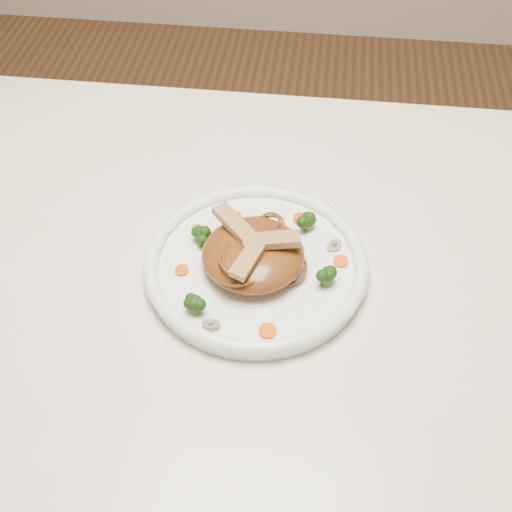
# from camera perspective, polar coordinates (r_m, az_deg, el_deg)

# --- Properties ---
(ground) EXTENTS (4.00, 4.00, 0.00)m
(ground) POSITION_cam_1_polar(r_m,az_deg,el_deg) (1.54, -1.20, -19.57)
(ground) COLOR brown
(ground) RESTS_ON ground
(table) EXTENTS (1.20, 0.80, 0.75)m
(table) POSITION_cam_1_polar(r_m,az_deg,el_deg) (0.97, -1.80, -4.31)
(table) COLOR white
(table) RESTS_ON ground
(plate) EXTENTS (0.32, 0.32, 0.02)m
(plate) POSITION_cam_1_polar(r_m,az_deg,el_deg) (0.88, -0.00, -0.97)
(plate) COLOR white
(plate) RESTS_ON table
(noodle_mound) EXTENTS (0.18, 0.18, 0.04)m
(noodle_mound) POSITION_cam_1_polar(r_m,az_deg,el_deg) (0.85, -0.26, 0.17)
(noodle_mound) COLOR brown
(noodle_mound) RESTS_ON plate
(chicken_a) EXTENTS (0.07, 0.04, 0.01)m
(chicken_a) POSITION_cam_1_polar(r_m,az_deg,el_deg) (0.83, 1.34, 1.36)
(chicken_a) COLOR tan
(chicken_a) RESTS_ON noodle_mound
(chicken_b) EXTENTS (0.06, 0.07, 0.01)m
(chicken_b) POSITION_cam_1_polar(r_m,az_deg,el_deg) (0.85, -1.89, 2.85)
(chicken_b) COLOR tan
(chicken_b) RESTS_ON noodle_mound
(chicken_c) EXTENTS (0.04, 0.07, 0.01)m
(chicken_c) POSITION_cam_1_polar(r_m,az_deg,el_deg) (0.81, -0.65, -0.18)
(chicken_c) COLOR tan
(chicken_c) RESTS_ON noodle_mound
(broccoli_0) EXTENTS (0.03, 0.03, 0.03)m
(broccoli_0) POSITION_cam_1_polar(r_m,az_deg,el_deg) (0.91, 4.48, 3.00)
(broccoli_0) COLOR #1D430E
(broccoli_0) RESTS_ON plate
(broccoli_1) EXTENTS (0.03, 0.03, 0.03)m
(broccoli_1) POSITION_cam_1_polar(r_m,az_deg,el_deg) (0.89, -4.79, 1.74)
(broccoli_1) COLOR #1D430E
(broccoli_1) RESTS_ON plate
(broccoli_2) EXTENTS (0.03, 0.03, 0.03)m
(broccoli_2) POSITION_cam_1_polar(r_m,az_deg,el_deg) (0.81, -5.32, -4.17)
(broccoli_2) COLOR #1D430E
(broccoli_2) RESTS_ON plate
(broccoli_3) EXTENTS (0.04, 0.04, 0.03)m
(broccoli_3) POSITION_cam_1_polar(r_m,az_deg,el_deg) (0.84, 6.10, -1.66)
(broccoli_3) COLOR #1D430E
(broccoli_3) RESTS_ON plate
(carrot_0) EXTENTS (0.02, 0.02, 0.00)m
(carrot_0) POSITION_cam_1_polar(r_m,az_deg,el_deg) (0.93, 3.90, 3.20)
(carrot_0) COLOR #E74908
(carrot_0) RESTS_ON plate
(carrot_1) EXTENTS (0.02, 0.02, 0.00)m
(carrot_1) POSITION_cam_1_polar(r_m,az_deg,el_deg) (0.86, -6.41, -1.23)
(carrot_1) COLOR #E74908
(carrot_1) RESTS_ON plate
(carrot_2) EXTENTS (0.02, 0.02, 0.00)m
(carrot_2) POSITION_cam_1_polar(r_m,az_deg,el_deg) (0.88, 7.29, -0.48)
(carrot_2) COLOR #E74908
(carrot_2) RESTS_ON plate
(carrot_3) EXTENTS (0.02, 0.02, 0.00)m
(carrot_3) POSITION_cam_1_polar(r_m,az_deg,el_deg) (0.93, -1.79, 3.41)
(carrot_3) COLOR #E74908
(carrot_3) RESTS_ON plate
(carrot_4) EXTENTS (0.03, 0.03, 0.00)m
(carrot_4) POSITION_cam_1_polar(r_m,az_deg,el_deg) (0.80, 1.01, -6.48)
(carrot_4) COLOR #E74908
(carrot_4) RESTS_ON plate
(mushroom_0) EXTENTS (0.03, 0.03, 0.01)m
(mushroom_0) POSITION_cam_1_polar(r_m,az_deg,el_deg) (0.81, -3.91, -5.93)
(mushroom_0) COLOR tan
(mushroom_0) RESTS_ON plate
(mushroom_1) EXTENTS (0.03, 0.03, 0.01)m
(mushroom_1) POSITION_cam_1_polar(r_m,az_deg,el_deg) (0.89, 6.74, 0.88)
(mushroom_1) COLOR tan
(mushroom_1) RESTS_ON plate
(mushroom_2) EXTENTS (0.03, 0.03, 0.01)m
(mushroom_2) POSITION_cam_1_polar(r_m,az_deg,el_deg) (0.91, -4.97, 2.21)
(mushroom_2) COLOR tan
(mushroom_2) RESTS_ON plate
(mushroom_3) EXTENTS (0.03, 0.03, 0.01)m
(mushroom_3) POSITION_cam_1_polar(r_m,az_deg,el_deg) (0.92, 4.41, 2.84)
(mushroom_3) COLOR tan
(mushroom_3) RESTS_ON plate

